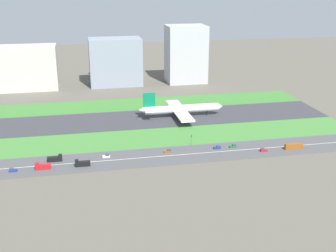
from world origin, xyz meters
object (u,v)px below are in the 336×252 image
object	(u,v)px
car_1	(13,170)
traffic_light	(191,139)
hangar_building	(115,62)
truck_0	(82,163)
car_4	(168,151)
office_tower	(186,54)
fuel_tank_west	(103,68)
car_3	(233,146)
car_5	(218,147)
terminal_building	(28,68)
truck_2	(55,159)
bus_0	(294,146)
car_2	(107,156)
fuel_tank_centre	(132,67)
airliner	(180,109)
truck_1	(43,167)
car_0	(263,150)

from	to	relation	value
car_1	traffic_light	world-z (taller)	traffic_light
hangar_building	truck_0	bearing A→B (deg)	-100.78
car_4	office_tower	bearing A→B (deg)	73.11
car_1	fuel_tank_west	bearing A→B (deg)	-105.21
car_3	car_5	xyz separation A→B (m)	(-10.12, 0.00, 0.00)
terminal_building	car_4	bearing A→B (deg)	-62.22
truck_0	truck_2	size ratio (longest dim) A/B	1.00
car_5	car_1	bearing A→B (deg)	-175.22
traffic_light	fuel_tank_west	distance (m)	222.72
car_1	truck_0	bearing A→B (deg)	180.00
car_1	fuel_tank_west	size ratio (longest dim) A/B	0.18
car_1	bus_0	world-z (taller)	bus_0
truck_2	traffic_light	distance (m)	82.97
truck_2	fuel_tank_west	distance (m)	231.01
car_2	fuel_tank_centre	size ratio (longest dim) A/B	0.25
truck_0	fuel_tank_west	distance (m)	238.66
hangar_building	office_tower	distance (m)	70.14
car_3	terminal_building	world-z (taller)	terminal_building
car_1	fuel_tank_centre	world-z (taller)	fuel_tank_centre
airliner	car_1	xyz separation A→B (m)	(-111.31, -78.00, -5.31)
fuel_tank_centre	truck_0	bearing A→B (deg)	-103.83
office_tower	truck_2	bearing A→B (deg)	-123.73
office_tower	hangar_building	bearing A→B (deg)	180.00
car_1	car_2	xyz separation A→B (m)	(51.40, 10.00, 0.00)
car_1	truck_2	xyz separation A→B (m)	(22.16, 10.00, 0.75)
airliner	truck_1	bearing A→B (deg)	-140.76
car_3	traffic_light	distance (m)	26.38
office_tower	fuel_tank_west	bearing A→B (deg)	150.41
truck_2	fuel_tank_west	xyz separation A→B (m)	(42.29, 227.00, 6.91)
bus_0	traffic_light	bearing A→B (deg)	-16.60
traffic_light	office_tower	xyz separation A→B (m)	(38.99, 174.01, 23.63)
car_5	hangar_building	size ratio (longest dim) A/B	0.09
car_0	fuel_tank_centre	bearing A→B (deg)	-78.14
office_tower	fuel_tank_centre	size ratio (longest dim) A/B	3.14
bus_0	hangar_building	distance (m)	213.63
airliner	car_2	xyz separation A→B (m)	(-59.91, -68.00, -5.31)
hangar_building	fuel_tank_centre	distance (m)	52.13
airliner	truck_1	size ratio (longest dim) A/B	7.74
airliner	terminal_building	xyz separation A→B (m)	(-118.76, 114.00, 13.99)
truck_2	traffic_light	xyz separation A→B (m)	(82.54, 7.99, 2.62)
traffic_light	fuel_tank_centre	size ratio (longest dim) A/B	0.40
car_0	fuel_tank_west	xyz separation A→B (m)	(-80.88, 237.00, 7.66)
terminal_building	car_5	bearing A→B (deg)	-55.10
car_2	hangar_building	bearing A→B (deg)	83.00
car_0	fuel_tank_west	distance (m)	250.54
car_5	traffic_light	size ratio (longest dim) A/B	0.61
truck_0	car_3	world-z (taller)	truck_0
car_0	car_3	bearing A→B (deg)	-32.47
car_0	office_tower	size ratio (longest dim) A/B	0.08
terminal_building	truck_2	bearing A→B (deg)	-80.76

